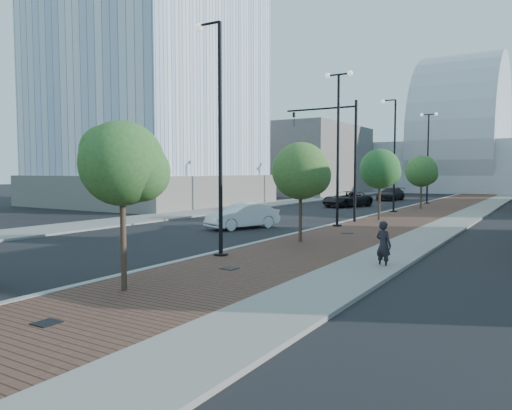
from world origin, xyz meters
The scene contains 23 objects.
sidewalk centered at (3.50, 40.00, 0.06)m, with size 7.00×140.00×0.12m, color #4C2D23.
concrete_strip centered at (6.20, 40.00, 0.07)m, with size 2.40×140.00×0.13m, color slate.
curb centered at (0.00, 40.00, 0.07)m, with size 0.30×140.00×0.14m, color gray.
west_sidewalk centered at (-13.00, 40.00, 0.06)m, with size 4.00×140.00×0.12m, color slate.
white_sedan centered at (-4.14, 18.83, 0.75)m, with size 1.58×4.54×1.50m, color white.
dark_car_mid centered at (-5.24, 38.82, 0.74)m, with size 2.47×5.35×1.49m, color black.
dark_car_far centered at (-4.64, 51.34, 0.74)m, with size 2.07×5.08×1.47m, color black.
pedestrian centered at (6.67, 11.32, 0.84)m, with size 0.62×0.40×1.69m, color black.
streetlight_1 centered at (0.49, 10.00, 4.34)m, with size 1.44×0.56×9.21m.
streetlight_2 centered at (0.60, 22.00, 4.82)m, with size 1.72×0.56×9.28m.
streetlight_3 centered at (0.49, 34.00, 4.34)m, with size 1.44×0.56×9.21m.
streetlight_4 centered at (0.60, 46.00, 4.82)m, with size 1.72×0.56×9.28m.
traffic_mast centered at (-0.30, 25.00, 4.98)m, with size 5.09×0.20×8.00m.
tree_0 centered at (1.65, 4.02, 3.63)m, with size 2.39×2.34×4.81m.
tree_1 centered at (1.65, 15.02, 3.43)m, with size 2.68×2.68×4.78m.
tree_2 centered at (1.65, 27.02, 3.57)m, with size 2.70×2.70×4.93m.
tree_3 centered at (1.65, 39.02, 3.41)m, with size 2.79×2.79×4.81m.
tower_podium centered at (-24.00, 32.00, 1.50)m, with size 19.00×19.00×3.00m, color slate.
convention_center centered at (-2.00, 85.00, 6.00)m, with size 50.00×30.00×50.00m.
commercial_block_nw centered at (-20.00, 60.00, 5.00)m, with size 14.00×20.00×10.00m, color #625E58.
utility_cover_0 centered at (2.40, 1.00, 0.13)m, with size 0.50×0.50×0.02m, color black.
utility_cover_1 centered at (2.40, 8.00, 0.13)m, with size 0.50×0.50×0.02m, color black.
utility_cover_2 centered at (2.40, 19.00, 0.13)m, with size 0.50×0.50×0.02m, color black.
Camera 1 is at (11.74, -5.49, 3.44)m, focal length 34.26 mm.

